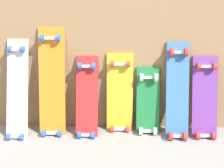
{
  "coord_description": "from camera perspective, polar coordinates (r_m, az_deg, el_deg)",
  "views": [
    {
      "loc": [
        0.07,
        -2.39,
        1.16
      ],
      "look_at": [
        0.0,
        -0.07,
        0.44
      ],
      "focal_mm": 46.65,
      "sensor_mm": 36.0,
      "label": 1
    }
  ],
  "objects": [
    {
      "name": "ground_plane",
      "position": [
        2.65,
        0.05,
        -8.7
      ],
      "size": [
        12.0,
        12.0,
        0.0
      ],
      "primitive_type": "plane",
      "color": "gray"
    },
    {
      "name": "plywood_wall_panel",
      "position": [
        2.48,
        0.1,
        9.35
      ],
      "size": [
        2.75,
        0.04,
        1.64
      ],
      "primitive_type": "cube",
      "color": "#99724C",
      "rests_on": "ground"
    },
    {
      "name": "skateboard_white",
      "position": [
        2.57,
        -18.09,
        -1.69
      ],
      "size": [
        0.18,
        0.32,
        0.87
      ],
      "color": "silver",
      "rests_on": "ground"
    },
    {
      "name": "skateboard_orange",
      "position": [
        2.51,
        -11.7,
        -0.39
      ],
      "size": [
        0.22,
        0.25,
        0.97
      ],
      "color": "orange",
      "rests_on": "ground"
    },
    {
      "name": "skateboard_red",
      "position": [
        2.48,
        -4.94,
        -3.22
      ],
      "size": [
        0.19,
        0.28,
        0.73
      ],
      "color": "#B22626",
      "rests_on": "ground"
    },
    {
      "name": "skateboard_yellow",
      "position": [
        2.53,
        1.53,
        -2.47
      ],
      "size": [
        0.23,
        0.15,
        0.75
      ],
      "color": "gold",
      "rests_on": "ground"
    },
    {
      "name": "skateboard_green",
      "position": [
        2.53,
        7.07,
        -3.92
      ],
      "size": [
        0.2,
        0.2,
        0.63
      ],
      "color": "#1E7238",
      "rests_on": "ground"
    },
    {
      "name": "skateboard_blue",
      "position": [
        2.48,
        12.72,
        -1.96
      ],
      "size": [
        0.19,
        0.29,
        0.85
      ],
      "color": "#386BAD",
      "rests_on": "ground"
    },
    {
      "name": "skateboard_purple",
      "position": [
        2.57,
        17.72,
        -3.18
      ],
      "size": [
        0.21,
        0.26,
        0.73
      ],
      "color": "#6B338C",
      "rests_on": "ground"
    }
  ]
}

